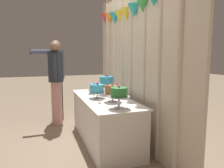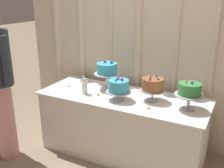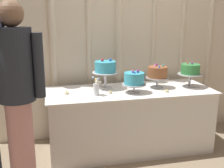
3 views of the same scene
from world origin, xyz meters
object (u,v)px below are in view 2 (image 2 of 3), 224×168
object	(u,v)px
cake_table	(122,125)
cake_display_rightmost	(190,91)
cake_display_midright	(153,85)
flower_vase	(85,86)
cake_display_leftmost	(107,70)
tealight_near_left	(98,94)
tealight_near_right	(148,107)
cake_display_midleft	(119,87)
tealight_far_left	(69,86)

from	to	relation	value
cake_table	cake_display_rightmost	world-z (taller)	cake_display_rightmost
cake_display_midright	cake_display_rightmost	xyz separation A→B (m)	(0.39, -0.05, 0.02)
flower_vase	cake_display_leftmost	bearing A→B (deg)	59.96
cake_display_midright	cake_table	bearing A→B (deg)	-174.81
cake_display_rightmost	tealight_near_left	bearing A→B (deg)	-175.39
tealight_near_left	cake_display_midright	bearing A→B (deg)	12.42
flower_vase	tealight_near_right	distance (m)	0.78
cake_display_midleft	tealight_near_right	distance (m)	0.39
tealight_near_left	cake_table	bearing A→B (deg)	21.42
cake_display_midright	flower_vase	distance (m)	0.77
cake_display_leftmost	tealight_near_left	distance (m)	0.32
tealight_far_left	cake_display_leftmost	bearing A→B (deg)	17.80
flower_vase	tealight_near_left	bearing A→B (deg)	9.55
cake_display_rightmost	tealight_near_left	distance (m)	1.00
cake_display_midleft	tealight_far_left	size ratio (longest dim) A/B	5.39
cake_table	cake_display_leftmost	distance (m)	0.67
cake_display_rightmost	tealight_near_right	size ratio (longest dim) A/B	5.85
flower_vase	tealight_near_right	size ratio (longest dim) A/B	3.91
flower_vase	tealight_near_right	world-z (taller)	flower_vase
cake_display_midright	flower_vase	size ratio (longest dim) A/B	1.48
cake_display_leftmost	tealight_far_left	bearing A→B (deg)	-162.20
cake_table	cake_display_midright	world-z (taller)	cake_display_midright
cake_display_midright	cake_display_rightmost	size ratio (longest dim) A/B	0.99
cake_display_rightmost	tealight_near_right	bearing A→B (deg)	-156.06
cake_display_midleft	tealight_near_right	xyz separation A→B (m)	(0.36, -0.06, -0.14)
cake_display_midright	cake_display_rightmost	distance (m)	0.39
cake_display_rightmost	flower_vase	xyz separation A→B (m)	(-1.13, -0.11, -0.11)
cake_display_midleft	tealight_near_left	xyz separation A→B (m)	(-0.26, 0.01, -0.14)
cake_table	flower_vase	size ratio (longest dim) A/B	9.38
cake_display_midleft	cake_display_rightmost	xyz separation A→B (m)	(0.71, 0.09, 0.05)
tealight_far_left	tealight_near_left	distance (m)	0.47
cake_display_midleft	cake_display_midright	distance (m)	0.36
tealight_near_left	cake_display_leftmost	bearing A→B (deg)	92.18
cake_display_midleft	cake_display_rightmost	bearing A→B (deg)	7.48
flower_vase	tealight_near_left	distance (m)	0.18
cake_table	tealight_far_left	distance (m)	0.81
flower_vase	tealight_far_left	world-z (taller)	flower_vase
cake_display_leftmost	tealight_far_left	distance (m)	0.53
cake_display_midright	flower_vase	bearing A→B (deg)	-168.18
cake_display_midleft	cake_display_midright	size ratio (longest dim) A/B	0.89
cake_display_leftmost	cake_display_rightmost	world-z (taller)	cake_display_leftmost
cake_table	cake_display_midright	size ratio (longest dim) A/B	6.33
cake_display_leftmost	cake_display_rightmost	xyz separation A→B (m)	(0.99, -0.15, -0.04)
cake_display_midright	flower_vase	world-z (taller)	cake_display_midright
cake_display_leftmost	cake_display_rightmost	bearing A→B (deg)	-8.71
cake_display_rightmost	tealight_near_left	world-z (taller)	cake_display_rightmost
cake_display_midleft	tealight_far_left	world-z (taller)	cake_display_midleft
cake_table	cake_display_midright	bearing A→B (deg)	5.19
cake_display_leftmost	tealight_near_right	bearing A→B (deg)	-26.22
tealight_far_left	tealight_near_left	xyz separation A→B (m)	(0.46, -0.08, 0.00)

